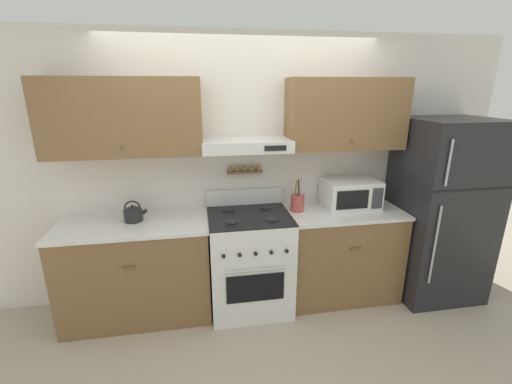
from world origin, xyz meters
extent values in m
plane|color=#B2A38E|center=(0.00, 0.00, 0.00)|extent=(16.00, 16.00, 0.00)
cube|color=silver|center=(0.00, 0.64, 1.27)|extent=(5.20, 0.08, 2.55)
cube|color=brown|center=(-1.03, 0.44, 1.83)|extent=(1.29, 0.33, 0.64)
sphere|color=brown|center=(-1.03, 0.26, 1.60)|extent=(0.02, 0.02, 0.02)
cube|color=brown|center=(0.94, 0.44, 1.83)|extent=(1.10, 0.33, 0.64)
sphere|color=brown|center=(0.94, 0.26, 1.60)|extent=(0.02, 0.02, 0.02)
cube|color=silver|center=(0.00, 0.42, 1.56)|extent=(0.80, 0.37, 0.10)
cube|color=black|center=(0.22, 0.23, 1.56)|extent=(0.19, 0.01, 0.05)
cube|color=brown|center=(0.00, 0.56, 1.28)|extent=(0.34, 0.07, 0.02)
cylinder|color=olive|center=(-0.14, 0.56, 1.32)|extent=(0.03, 0.03, 0.06)
cylinder|color=olive|center=(-0.07, 0.56, 1.32)|extent=(0.03, 0.03, 0.06)
cylinder|color=olive|center=(0.00, 0.56, 1.32)|extent=(0.03, 0.03, 0.06)
cylinder|color=olive|center=(0.07, 0.56, 1.32)|extent=(0.03, 0.03, 0.06)
cylinder|color=olive|center=(0.14, 0.56, 1.32)|extent=(0.03, 0.03, 0.06)
cube|color=brown|center=(-1.03, 0.31, 0.45)|extent=(1.29, 0.58, 0.89)
cube|color=white|center=(-1.03, 0.31, 0.91)|extent=(1.32, 0.61, 0.03)
cylinder|color=brown|center=(-1.03, 0.01, 0.66)|extent=(0.10, 0.01, 0.01)
cube|color=brown|center=(0.94, 0.31, 0.45)|extent=(1.10, 0.58, 0.89)
cube|color=white|center=(0.94, 0.31, 0.91)|extent=(1.12, 0.61, 0.03)
cylinder|color=brown|center=(0.94, 0.01, 0.66)|extent=(0.10, 0.01, 0.01)
cube|color=white|center=(0.00, 0.27, 0.47)|extent=(0.75, 0.64, 0.94)
cube|color=black|center=(0.00, -0.06, 0.39)|extent=(0.51, 0.01, 0.26)
cylinder|color=#ADAFB5|center=(0.00, -0.08, 0.58)|extent=(0.52, 0.02, 0.02)
cube|color=black|center=(0.00, 0.27, 0.94)|extent=(0.75, 0.64, 0.01)
cylinder|color=#232326|center=(-0.18, 0.12, 0.96)|extent=(0.11, 0.11, 0.02)
cylinder|color=#232326|center=(0.18, 0.12, 0.96)|extent=(0.11, 0.11, 0.02)
cylinder|color=#232326|center=(-0.18, 0.43, 0.96)|extent=(0.11, 0.11, 0.02)
cylinder|color=#232326|center=(0.18, 0.43, 0.96)|extent=(0.11, 0.11, 0.02)
cylinder|color=black|center=(-0.27, -0.06, 0.73)|extent=(0.03, 0.02, 0.03)
cylinder|color=black|center=(-0.13, -0.06, 0.73)|extent=(0.03, 0.02, 0.03)
cylinder|color=black|center=(0.00, -0.06, 0.73)|extent=(0.03, 0.02, 0.03)
cylinder|color=black|center=(0.13, -0.06, 0.73)|extent=(0.03, 0.02, 0.03)
cylinder|color=black|center=(0.27, -0.06, 0.73)|extent=(0.03, 0.02, 0.03)
cube|color=white|center=(0.00, 0.57, 1.03)|extent=(0.75, 0.04, 0.16)
cube|color=#232326|center=(1.91, 0.23, 0.89)|extent=(0.81, 0.73, 1.79)
cube|color=black|center=(1.91, -0.14, 1.22)|extent=(0.81, 0.01, 0.01)
cylinder|color=#ADAFB5|center=(1.60, -0.16, 1.47)|extent=(0.02, 0.02, 0.39)
cylinder|color=#ADAFB5|center=(1.60, -0.16, 0.72)|extent=(0.02, 0.02, 0.75)
cylinder|color=#232326|center=(-1.03, 0.38, 0.97)|extent=(0.16, 0.16, 0.10)
ellipsoid|color=#232326|center=(-1.03, 0.38, 1.02)|extent=(0.15, 0.15, 0.06)
sphere|color=black|center=(-1.03, 0.38, 1.06)|extent=(0.02, 0.02, 0.02)
cylinder|color=#232326|center=(-0.95, 0.38, 0.99)|extent=(0.10, 0.04, 0.09)
torus|color=black|center=(-1.03, 0.38, 1.04)|extent=(0.14, 0.01, 0.14)
cube|color=white|center=(1.03, 0.40, 1.06)|extent=(0.52, 0.37, 0.28)
cube|color=black|center=(0.96, 0.21, 1.06)|extent=(0.31, 0.01, 0.18)
cube|color=#38383D|center=(1.21, 0.21, 1.06)|extent=(0.10, 0.01, 0.20)
cylinder|color=#B24C42|center=(0.48, 0.38, 1.00)|extent=(0.13, 0.13, 0.16)
cylinder|color=olive|center=(0.46, 0.37, 1.15)|extent=(0.01, 0.05, 0.16)
cylinder|color=#28282B|center=(0.49, 0.38, 1.15)|extent=(0.01, 0.04, 0.16)
cylinder|color=#B2B2B7|center=(0.51, 0.39, 1.15)|extent=(0.01, 0.03, 0.16)
camera|label=1|loc=(-0.44, -2.60, 2.08)|focal=24.00mm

